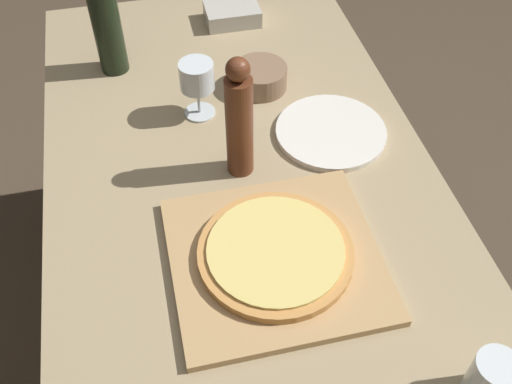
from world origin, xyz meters
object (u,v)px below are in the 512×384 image
object	(u,v)px
wine_glass	(197,79)
small_bowl	(260,77)
pepper_mill	(238,121)
wine_bottle	(106,21)
pizza	(275,252)

from	to	relation	value
wine_glass	small_bowl	world-z (taller)	wine_glass
pepper_mill	wine_glass	world-z (taller)	pepper_mill
small_bowl	wine_bottle	bearing A→B (deg)	155.50
pepper_mill	small_bowl	distance (m)	0.31
wine_bottle	pepper_mill	world-z (taller)	wine_bottle
pizza	wine_bottle	size ratio (longest dim) A/B	0.89
wine_bottle	pizza	bearing A→B (deg)	-69.73
pizza	wine_glass	world-z (taller)	wine_glass
wine_bottle	wine_glass	xyz separation A→B (m)	(0.18, -0.22, -0.04)
pizza	pepper_mill	world-z (taller)	pepper_mill
wine_glass	small_bowl	xyz separation A→B (m)	(0.16, 0.07, -0.07)
pizza	wine_bottle	xyz separation A→B (m)	(-0.25, 0.68, 0.11)
wine_bottle	small_bowl	size ratio (longest dim) A/B	2.51
wine_bottle	small_bowl	xyz separation A→B (m)	(0.35, -0.16, -0.11)
wine_bottle	pepper_mill	distance (m)	0.49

